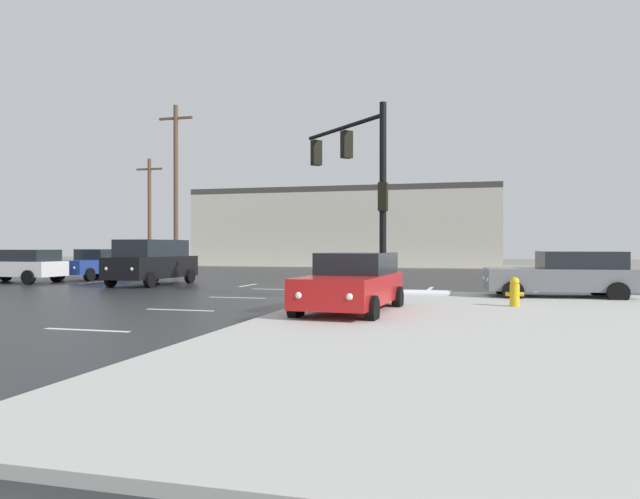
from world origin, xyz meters
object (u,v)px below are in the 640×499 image
(utility_pole_far, at_px, (176,187))
(fire_hydrant, at_px, (515,292))
(sedan_grey, at_px, (564,275))
(sedan_green, at_px, (148,260))
(traffic_signal_mast, at_px, (360,173))
(sedan_red, at_px, (353,282))
(sedan_blue, at_px, (96,263))
(utility_pole_distant, at_px, (149,211))
(suv_black, at_px, (152,261))
(sedan_white, at_px, (20,265))

(utility_pole_far, bearing_deg, fire_hydrant, -40.23)
(sedan_grey, relative_size, utility_pole_far, 0.45)
(sedan_green, bearing_deg, traffic_signal_mast, -125.31)
(traffic_signal_mast, xyz_separation_m, sedan_red, (0.76, -4.93, -3.40))
(sedan_blue, distance_m, sedan_red, 20.72)
(utility_pole_distant, bearing_deg, suv_black, -58.78)
(sedan_white, relative_size, utility_pole_far, 0.44)
(sedan_green, xyz_separation_m, sedan_red, (17.43, -19.25, 0.00))
(traffic_signal_mast, relative_size, sedan_blue, 1.35)
(fire_hydrant, bearing_deg, sedan_blue, 153.00)
(sedan_white, bearing_deg, sedan_green, -90.93)
(traffic_signal_mast, height_order, sedan_white, traffic_signal_mast)
(traffic_signal_mast, relative_size, utility_pole_distant, 0.73)
(traffic_signal_mast, relative_size, utility_pole_far, 0.60)
(sedan_grey, height_order, utility_pole_distant, utility_pole_distant)
(traffic_signal_mast, distance_m, sedan_red, 6.03)
(utility_pole_far, bearing_deg, sedan_grey, -30.97)
(sedan_blue, xyz_separation_m, sedan_white, (-1.48, -3.78, 0.00))
(sedan_green, xyz_separation_m, utility_pole_far, (2.67, -1.22, 4.55))
(suv_black, height_order, utility_pole_far, utility_pole_far)
(traffic_signal_mast, distance_m, sedan_green, 22.24)
(fire_hydrant, height_order, utility_pole_distant, utility_pole_distant)
(sedan_grey, bearing_deg, traffic_signal_mast, 1.71)
(suv_black, bearing_deg, sedan_red, 53.44)
(suv_black, bearing_deg, traffic_signal_mast, 70.78)
(traffic_signal_mast, bearing_deg, suv_black, 23.21)
(sedan_white, height_order, suv_black, suv_black)
(traffic_signal_mast, xyz_separation_m, sedan_grey, (6.52, 0.78, -3.40))
(sedan_white, xyz_separation_m, suv_black, (6.85, 0.33, 0.24))
(fire_hydrant, bearing_deg, sedan_grey, 64.45)
(sedan_red, bearing_deg, traffic_signal_mast, -168.00)
(sedan_green, bearing_deg, suv_black, -142.67)
(fire_hydrant, relative_size, sedan_green, 0.17)
(sedan_red, relative_size, utility_pole_far, 0.45)
(fire_hydrant, relative_size, sedan_red, 0.17)
(fire_hydrant, height_order, sedan_white, sedan_white)
(fire_hydrant, bearing_deg, traffic_signal_mast, 149.67)
(sedan_blue, distance_m, sedan_grey, 23.26)
(traffic_signal_mast, distance_m, sedan_blue, 17.80)
(traffic_signal_mast, relative_size, fire_hydrant, 7.82)
(sedan_grey, relative_size, sedan_white, 1.01)
(sedan_green, xyz_separation_m, suv_black, (6.33, -10.13, 0.24))
(traffic_signal_mast, xyz_separation_m, suv_black, (-10.35, 4.19, -3.16))
(sedan_red, bearing_deg, sedan_blue, -124.13)
(suv_black, bearing_deg, utility_pole_far, -154.91)
(sedan_green, distance_m, sedan_red, 25.97)
(sedan_white, height_order, utility_pole_far, utility_pole_far)
(sedan_red, distance_m, utility_pole_far, 23.73)
(sedan_grey, bearing_deg, fire_hydrant, 59.30)
(fire_hydrant, relative_size, utility_pole_far, 0.08)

